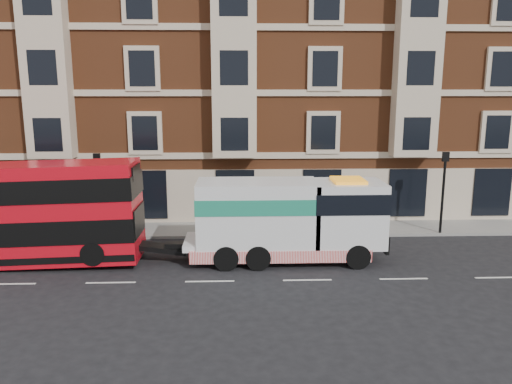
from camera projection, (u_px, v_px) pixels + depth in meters
ground at (210, 281)px, 20.32m from camera, size 120.00×120.00×0.00m
sidewalk at (217, 229)px, 27.65m from camera, size 90.00×3.00×0.15m
victorian_terrace at (227, 53)px, 33.00m from camera, size 45.00×12.00×20.40m
lamp_post_west at (99, 189)px, 25.65m from camera, size 0.35×0.15×4.35m
lamp_post_east at (443, 186)px, 26.26m from camera, size 0.35×0.15×4.35m
double_decker_bus at (12, 212)px, 21.90m from camera, size 11.10×2.55×4.49m
tow_truck at (285, 219)px, 22.40m from camera, size 8.89×2.63×3.70m
pedestrian at (54, 215)px, 26.93m from camera, size 0.70×0.52×1.76m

